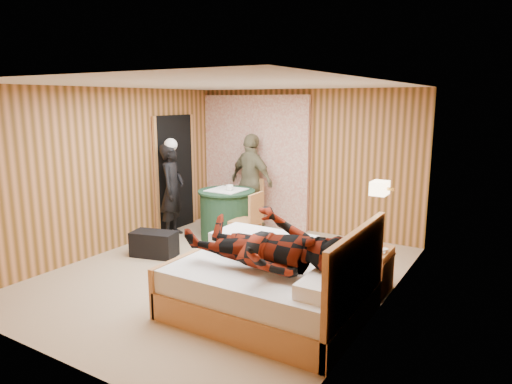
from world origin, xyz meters
The scene contains 23 objects.
floor centered at (0.00, 0.00, 0.00)m, with size 4.20×5.00×0.01m, color tan.
ceiling centered at (0.00, 0.00, 2.50)m, with size 4.20×5.00×0.01m, color silver.
wall_back centered at (0.00, 2.50, 1.25)m, with size 4.20×0.02×2.50m, color #C17A4A.
wall_left centered at (-2.10, 0.00, 1.25)m, with size 0.02×5.00×2.50m, color #C17A4A.
wall_right centered at (2.10, 0.00, 1.25)m, with size 0.02×5.00×2.50m, color #C17A4A.
curtain centered at (-1.00, 2.43, 1.20)m, with size 2.20×0.08×2.40m, color #EEE6CE.
doorway centered at (-2.06, 1.40, 1.02)m, with size 0.06×0.90×2.05m, color black.
wall_lamp centered at (1.92, 0.45, 1.30)m, with size 0.26×0.24×0.16m.
bed centered at (1.12, -0.66, 0.32)m, with size 2.03×1.60×1.10m.
nightstand centered at (1.88, 0.46, 0.28)m, with size 0.41×0.56×0.54m.
round_table centered at (-0.89, 1.35, 0.43)m, with size 0.95×0.95×0.85m.
chair_far centered at (-0.86, 2.09, 0.54)m, with size 0.55×0.55×0.93m.
chair_near centered at (-0.24, 1.04, 0.53)m, with size 0.43×0.43×0.92m.
duffel_bag centered at (-1.32, 0.04, 0.19)m, with size 0.66×0.35×0.38m, color black.
sneaker_left centered at (-0.50, 1.06, 0.06)m, with size 0.27×0.11×0.12m, color white.
sneaker_right centered at (-0.75, 0.54, 0.07)m, with size 0.30×0.12×0.13m, color white.
woman_standing centered at (-1.78, 1.01, 0.80)m, with size 0.59×0.38×1.60m, color black.
man_at_table centered at (-0.89, 2.15, 0.86)m, with size 1.01×0.42×1.72m, color #726D4C.
man_on_bed centered at (1.15, -0.89, 0.98)m, with size 1.77×0.67×0.86m, color #641709.
book_lower centered at (1.88, 0.41, 0.55)m, with size 0.17×0.22×0.02m, color white.
book_upper centered at (1.88, 0.41, 0.57)m, with size 0.16×0.22×0.02m, color white.
cup_nightstand centered at (1.88, 0.59, 0.59)m, with size 0.10×0.10×0.09m, color white.
cup_table centered at (-0.79, 1.30, 0.89)m, with size 0.12×0.12×0.10m, color white.
Camera 1 is at (3.40, -4.77, 2.31)m, focal length 32.00 mm.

